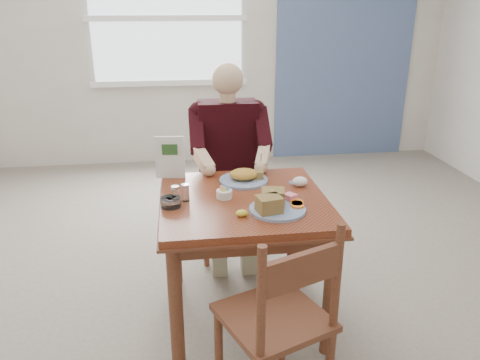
{
  "coord_description": "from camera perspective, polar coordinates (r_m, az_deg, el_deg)",
  "views": [
    {
      "loc": [
        -0.34,
        -2.33,
        1.74
      ],
      "look_at": [
        -0.02,
        0.0,
        0.86
      ],
      "focal_mm": 35.0,
      "sensor_mm": 36.0,
      "label": 1
    }
  ],
  "objects": [
    {
      "name": "creamer",
      "position": [
        2.46,
        -8.44,
        -2.67
      ],
      "size": [
        0.11,
        0.11,
        0.05
      ],
      "color": "white",
      "rests_on": "table"
    },
    {
      "name": "lemon_wedge",
      "position": [
        2.33,
        0.24,
        -4.06
      ],
      "size": [
        0.07,
        0.06,
        0.03
      ],
      "primitive_type": "ellipsoid",
      "rotation": [
        0.0,
        0.0,
        -0.23
      ],
      "color": "yellow",
      "rests_on": "table"
    },
    {
      "name": "shakers",
      "position": [
        2.51,
        -7.27,
        -1.63
      ],
      "size": [
        0.11,
        0.07,
        0.1
      ],
      "color": "white",
      "rests_on": "table"
    },
    {
      "name": "window",
      "position": [
        5.3,
        -8.93,
        18.91
      ],
      "size": [
        1.72,
        0.04,
        1.42
      ],
      "color": "white",
      "rests_on": "wall_back"
    },
    {
      "name": "metal_dish",
      "position": [
        2.77,
        6.79,
        -0.39
      ],
      "size": [
        0.1,
        0.1,
        0.01
      ],
      "primitive_type": "cylinder",
      "rotation": [
        0.0,
        0.0,
        -0.24
      ],
      "color": "silver",
      "rests_on": "table"
    },
    {
      "name": "far_plate",
      "position": [
        2.78,
        0.57,
        0.39
      ],
      "size": [
        0.33,
        0.33,
        0.08
      ],
      "color": "white",
      "rests_on": "table"
    },
    {
      "name": "napkin",
      "position": [
        2.73,
        7.31,
        -0.18
      ],
      "size": [
        0.11,
        0.1,
        0.06
      ],
      "primitive_type": "ellipsoid",
      "rotation": [
        0.0,
        0.0,
        -0.4
      ],
      "color": "white",
      "rests_on": "table"
    },
    {
      "name": "accent_panel",
      "position": [
        5.66,
        12.8,
        16.74
      ],
      "size": [
        1.6,
        0.02,
        2.8
      ],
      "primitive_type": "cube",
      "color": "#4A5F8B",
      "rests_on": "ground"
    },
    {
      "name": "wall_back",
      "position": [
        5.35,
        -4.33,
        16.96
      ],
      "size": [
        5.5,
        0.0,
        5.5
      ],
      "primitive_type": "plane",
      "rotation": [
        1.57,
        0.0,
        0.0
      ],
      "color": "beige",
      "rests_on": "ground"
    },
    {
      "name": "table",
      "position": [
        2.6,
        0.44,
        -4.45
      ],
      "size": [
        0.92,
        0.92,
        0.75
      ],
      "color": "brown",
      "rests_on": "ground"
    },
    {
      "name": "diner",
      "position": [
        3.2,
        -1.36,
        3.72
      ],
      "size": [
        0.53,
        0.56,
        1.39
      ],
      "color": "#9A9474",
      "rests_on": "chair_far"
    },
    {
      "name": "floor",
      "position": [
        2.93,
        0.41,
        -15.82
      ],
      "size": [
        6.0,
        6.0,
        0.0
      ],
      "primitive_type": "plane",
      "color": "#6A6355",
      "rests_on": "ground"
    },
    {
      "name": "chair_near",
      "position": [
        2.09,
        4.86,
        -16.71
      ],
      "size": [
        0.55,
        0.55,
        0.95
      ],
      "color": "brown",
      "rests_on": "ground"
    },
    {
      "name": "caddy",
      "position": [
        2.55,
        -1.93,
        -1.71
      ],
      "size": [
        0.11,
        0.11,
        0.06
      ],
      "color": "white",
      "rests_on": "table"
    },
    {
      "name": "near_plate",
      "position": [
        2.4,
        4.28,
        -2.93
      ],
      "size": [
        0.32,
        0.31,
        0.1
      ],
      "color": "white",
      "rests_on": "table"
    },
    {
      "name": "menu",
      "position": [
        2.84,
        -8.55,
        2.78
      ],
      "size": [
        0.18,
        0.04,
        0.26
      ],
      "color": "white",
      "rests_on": "table"
    },
    {
      "name": "chair_far",
      "position": [
        3.39,
        -1.49,
        -1.22
      ],
      "size": [
        0.42,
        0.42,
        0.95
      ],
      "color": "brown",
      "rests_on": "ground"
    }
  ]
}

